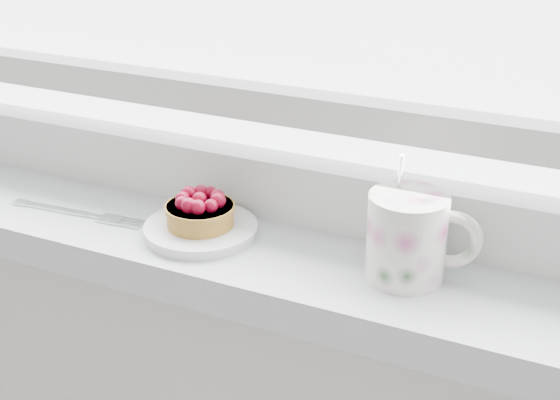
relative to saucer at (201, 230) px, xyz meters
The scene contains 4 objects.
saucer is the anchor object (origin of this frame).
raspberry_tart 0.02m from the saucer, ahead, with size 0.08×0.08×0.04m.
floral_mug 0.23m from the saucer, ahead, with size 0.12×0.09×0.13m.
fork 0.16m from the saucer, behind, with size 0.17×0.03×0.00m.
Camera 1 is at (0.33, 1.23, 1.33)m, focal length 50.00 mm.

